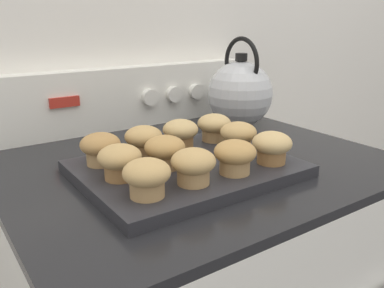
# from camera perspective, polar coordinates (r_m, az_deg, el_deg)

# --- Properties ---
(wall_back) EXTENTS (8.00, 0.05, 2.40)m
(wall_back) POSITION_cam_1_polar(r_m,az_deg,el_deg) (1.15, -11.09, 16.19)
(wall_back) COLOR white
(wall_back) RESTS_ON ground_plane
(control_panel) EXTENTS (0.77, 0.07, 0.16)m
(control_panel) POSITION_cam_1_polar(r_m,az_deg,el_deg) (1.12, -9.26, 6.47)
(control_panel) COLOR white
(control_panel) RESTS_ON stove_range
(muffin_pan) EXTENTS (0.40, 0.31, 0.02)m
(muffin_pan) POSITION_cam_1_polar(r_m,az_deg,el_deg) (0.78, -0.79, -3.45)
(muffin_pan) COLOR #28282D
(muffin_pan) RESTS_ON stove_range
(muffin_r0_c0) EXTENTS (0.08, 0.08, 0.06)m
(muffin_r0_c0) POSITION_cam_1_polar(r_m,az_deg,el_deg) (0.63, -6.36, -4.55)
(muffin_r0_c0) COLOR tan
(muffin_r0_c0) RESTS_ON muffin_pan
(muffin_r0_c1) EXTENTS (0.08, 0.08, 0.06)m
(muffin_r0_c1) POSITION_cam_1_polar(r_m,az_deg,el_deg) (0.67, 0.19, -2.97)
(muffin_r0_c1) COLOR tan
(muffin_r0_c1) RESTS_ON muffin_pan
(muffin_r0_c2) EXTENTS (0.08, 0.08, 0.06)m
(muffin_r0_c2) POSITION_cam_1_polar(r_m,az_deg,el_deg) (0.72, 6.05, -1.63)
(muffin_r0_c2) COLOR tan
(muffin_r0_c2) RESTS_ON muffin_pan
(muffin_r0_c3) EXTENTS (0.08, 0.08, 0.06)m
(muffin_r0_c3) POSITION_cam_1_polar(r_m,az_deg,el_deg) (0.79, 11.15, -0.30)
(muffin_r0_c3) COLOR olive
(muffin_r0_c3) RESTS_ON muffin_pan
(muffin_r1_c0) EXTENTS (0.08, 0.08, 0.06)m
(muffin_r1_c0) POSITION_cam_1_polar(r_m,az_deg,el_deg) (0.71, -10.10, -2.29)
(muffin_r1_c0) COLOR olive
(muffin_r1_c0) RESTS_ON muffin_pan
(muffin_r1_c1) EXTENTS (0.08, 0.08, 0.06)m
(muffin_r1_c1) POSITION_cam_1_polar(r_m,az_deg,el_deg) (0.75, -3.83, -0.94)
(muffin_r1_c1) COLOR #A37A4C
(muffin_r1_c1) RESTS_ON muffin_pan
(muffin_r1_c3) EXTENTS (0.08, 0.08, 0.06)m
(muffin_r1_c3) POSITION_cam_1_polar(r_m,az_deg,el_deg) (0.85, 6.52, 1.22)
(muffin_r1_c3) COLOR #A37A4C
(muffin_r1_c3) RESTS_ON muffin_pan
(muffin_r2_c0) EXTENTS (0.08, 0.08, 0.06)m
(muffin_r2_c0) POSITION_cam_1_polar(r_m,az_deg,el_deg) (0.78, -12.72, -0.49)
(muffin_r2_c0) COLOR tan
(muffin_r2_c0) RESTS_ON muffin_pan
(muffin_r2_c1) EXTENTS (0.08, 0.08, 0.06)m
(muffin_r2_c1) POSITION_cam_1_polar(r_m,az_deg,el_deg) (0.82, -6.81, 0.61)
(muffin_r2_c1) COLOR #A37A4C
(muffin_r2_c1) RESTS_ON muffin_pan
(muffin_r2_c2) EXTENTS (0.08, 0.08, 0.06)m
(muffin_r2_c2) POSITION_cam_1_polar(r_m,az_deg,el_deg) (0.86, -1.62, 1.63)
(muffin_r2_c2) COLOR olive
(muffin_r2_c2) RESTS_ON muffin_pan
(muffin_r2_c3) EXTENTS (0.08, 0.08, 0.06)m
(muffin_r2_c3) POSITION_cam_1_polar(r_m,az_deg,el_deg) (0.91, 3.14, 2.50)
(muffin_r2_c3) COLOR tan
(muffin_r2_c3) RESTS_ON muffin_pan
(tea_kettle) EXTENTS (0.18, 0.21, 0.24)m
(tea_kettle) POSITION_cam_1_polar(r_m,az_deg,el_deg) (1.12, 6.71, 7.16)
(tea_kettle) COLOR silver
(tea_kettle) RESTS_ON stove_range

